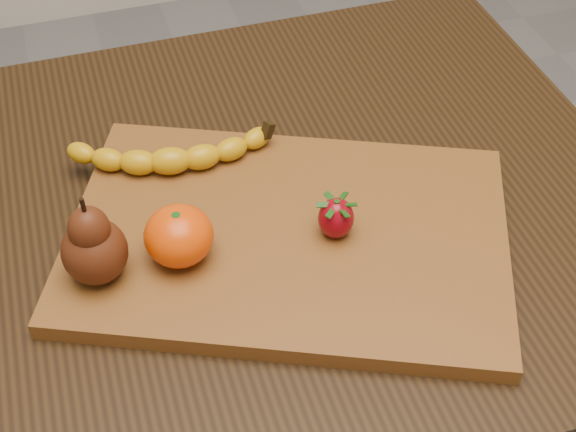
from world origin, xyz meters
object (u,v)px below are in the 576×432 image
object	(u,v)px
cutting_board	(288,236)
mandarin	(179,236)
table	(200,275)
pear	(91,239)

from	to	relation	value
cutting_board	mandarin	distance (m)	0.12
table	mandarin	distance (m)	0.16
mandarin	table	bearing A→B (deg)	69.87
table	pear	world-z (taller)	pear
cutting_board	mandarin	xyz separation A→B (m)	(-0.11, -0.00, 0.04)
table	pear	distance (m)	0.21
table	pear	xyz separation A→B (m)	(-0.11, -0.07, 0.17)
table	pear	bearing A→B (deg)	-147.14
pear	cutting_board	bearing A→B (deg)	0.19
cutting_board	mandarin	bearing A→B (deg)	-154.81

